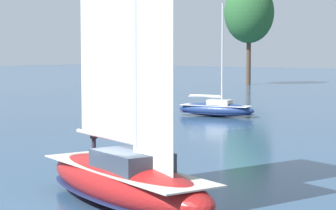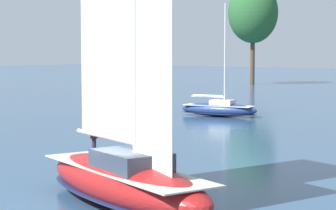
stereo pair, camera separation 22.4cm
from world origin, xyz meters
The scene contains 4 objects.
ground_plane centered at (0.00, 0.00, 0.00)m, with size 400.00×400.00×0.00m, color #2D4C6B.
tree_shore_right centered at (-44.79, 87.32, 13.48)m, with size 9.36×9.36×19.26m.
sailboat_main centered at (0.02, -0.01, 1.24)m, with size 12.10×6.81×16.02m.
sailboat_moored_mid_channel centered at (-17.19, 33.54, 0.75)m, with size 8.29×3.65×11.03m.
Camera 1 is at (17.74, -20.42, 6.51)m, focal length 70.00 mm.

